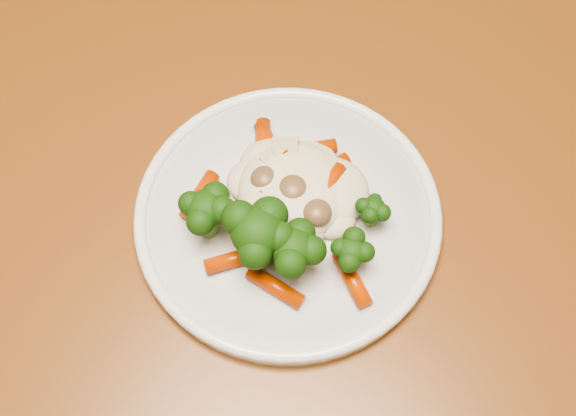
# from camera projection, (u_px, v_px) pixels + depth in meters

# --- Properties ---
(dining_table) EXTENTS (1.47, 1.21, 0.75)m
(dining_table) POSITION_uv_depth(u_px,v_px,m) (290.00, 243.00, 0.66)
(dining_table) COLOR brown
(dining_table) RESTS_ON ground
(plate) EXTENTS (0.24, 0.24, 0.01)m
(plate) POSITION_uv_depth(u_px,v_px,m) (288.00, 216.00, 0.57)
(plate) COLOR silver
(plate) RESTS_ON dining_table
(meal) EXTENTS (0.16, 0.15, 0.06)m
(meal) POSITION_uv_depth(u_px,v_px,m) (281.00, 213.00, 0.54)
(meal) COLOR beige
(meal) RESTS_ON plate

